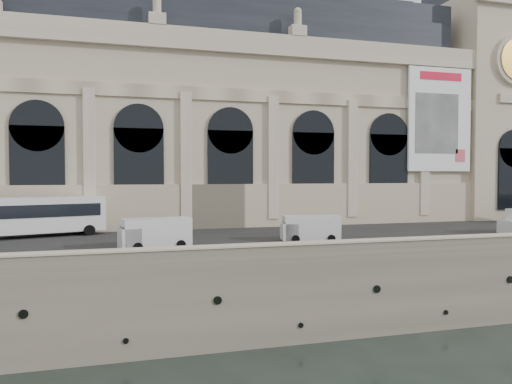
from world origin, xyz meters
The scene contains 9 objects.
ground centered at (0.00, 0.00, 0.00)m, with size 260.00×260.00×0.00m, color black.
quay centered at (0.00, 35.00, 3.00)m, with size 160.00×70.00×6.00m, color gray.
street centered at (0.00, 14.00, 6.03)m, with size 160.00×24.00×0.06m, color #2D2D2D.
parapet centered at (0.00, 0.60, 6.62)m, with size 160.00×1.40×1.21m.
museum centered at (-5.98, 30.86, 19.72)m, with size 69.00×18.70×29.10m.
clock_pavilion centered at (34.00, 27.93, 23.42)m, with size 13.00×14.72×36.70m.
bus_left centered at (-24.12, 19.00, 8.18)m, with size 13.43×6.24×3.89m.
van_b centered at (-13.69, 8.29, 7.29)m, with size 5.94×3.09×2.52m.
van_c centered at (0.24, 9.25, 7.19)m, with size 5.51×2.90×2.33m.
Camera 1 is at (-16.70, -32.71, 12.06)m, focal length 35.00 mm.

